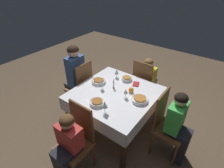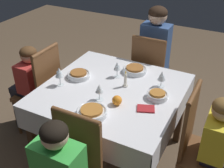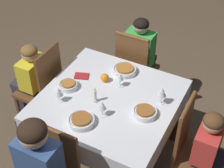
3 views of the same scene
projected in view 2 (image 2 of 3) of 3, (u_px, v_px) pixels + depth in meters
The scene contains 19 objects.
ground_plane at pixel (112, 155), 2.79m from camera, with size 8.00×8.00×0.00m, color brown.
dining_table at pixel (112, 98), 2.43m from camera, with size 1.15×1.14×0.78m.
chair_south at pixel (150, 74), 3.07m from camera, with size 0.39×0.39×1.01m.
chair_west at pixel (199, 145), 2.14m from camera, with size 0.39×0.39×1.01m.
chair_east at pixel (42, 89), 2.82m from camera, with size 0.39×0.39×1.01m.
person_adult_denim at pixel (156, 55), 3.10m from camera, with size 0.30×0.34×1.27m.
person_child_yellow at pixel (223, 152), 2.07m from camera, with size 0.33×0.30×0.99m.
person_child_red at pixel (29, 85), 2.88m from camera, with size 0.33×0.30×0.98m.
bowl_south at pixel (135, 70), 2.62m from camera, with size 0.22×0.22×0.06m.
wine_glass_south at pixel (117, 66), 2.50m from camera, with size 0.06×0.06×0.15m.
bowl_north at pixel (92, 112), 2.06m from camera, with size 0.23×0.23×0.06m.
wine_glass_north at pixel (99, 89), 2.19m from camera, with size 0.07×0.07×0.14m.
bowl_west at pixel (157, 95), 2.25m from camera, with size 0.17×0.17×0.06m.
wine_glass_west at pixel (162, 76), 2.36m from camera, with size 0.07×0.07×0.15m.
bowl_east at pixel (79, 75), 2.54m from camera, with size 0.20×0.20×0.06m.
wine_glass_east at pixel (59, 73), 2.37m from camera, with size 0.07×0.07×0.17m.
candle_centerpiece at pixel (125, 81), 2.39m from camera, with size 0.05×0.05×0.15m.
orange_fruit at pixel (117, 100), 2.17m from camera, with size 0.08×0.08×0.08m, color orange.
napkin_red_folded at pixel (146, 109), 2.13m from camera, with size 0.16×0.13×0.01m.
Camera 2 is at (-0.92, 1.79, 2.05)m, focal length 45.00 mm.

